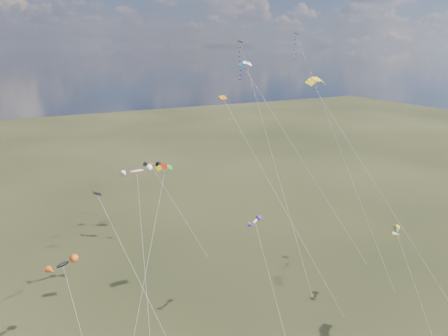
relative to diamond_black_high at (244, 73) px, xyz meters
name	(u,v)px	position (x,y,z in m)	size (l,w,h in m)	color
diamond_black_high	(244,73)	(0.00, 0.00, 0.00)	(1.23, 24.04, 36.63)	black
diamond_navy_tall	(304,68)	(5.51, -9.53, 1.15)	(7.03, 19.83, 37.76)	#0A0C48
diamond_black_mid	(125,251)	(-27.10, -22.83, -16.50)	(7.01, 10.67, 20.80)	black
diamond_orange_center	(261,167)	(-7.30, -18.10, -11.07)	(12.19, 14.54, 29.38)	orange
parafoil_yellow	(317,80)	(-1.57, -21.47, 0.34)	(13.46, 20.67, 32.46)	yellow
parafoil_blue_white	(246,64)	(1.02, 1.08, 1.48)	(14.31, 21.41, 33.59)	#1360AB
parafoil_tricolor	(164,167)	(-19.65, -14.37, -10.47)	(11.30, 14.29, 21.48)	#D8C909
novelty_black_orange	(63,265)	(-33.03, -15.78, -20.32)	(3.54, 8.54, 11.58)	black
novelty_orange_black	(151,165)	(-15.43, 6.29, -16.17)	(7.88, 12.46, 15.72)	#F24E13
novelty_white_purple	(255,222)	(-9.77, -20.95, -17.44)	(2.47, 9.69, 14.29)	silver
novelty_redwhite_stripe	(137,172)	(-21.71, -8.36, -12.45)	(4.88, 13.24, 19.45)	red
novelty_blue_yellow	(397,231)	(8.92, -27.65, -19.99)	(3.30, 10.78, 11.83)	blue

